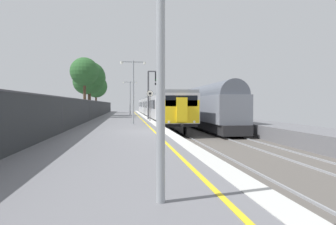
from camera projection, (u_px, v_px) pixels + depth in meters
name	position (u px, v px, depth m)	size (l,w,h in m)	color
ground	(204.00, 141.00, 17.18)	(17.40, 110.00, 1.21)	slate
commuter_train_at_platform	(155.00, 106.00, 41.80)	(2.83, 41.81, 3.81)	#B7B7BC
freight_train_adjacent_track	(192.00, 106.00, 36.04)	(2.60, 30.47, 4.42)	#232326
signal_gantry	(151.00, 89.00, 30.47)	(1.10, 0.24, 5.08)	#47474C
speed_limit_sign	(150.00, 102.00, 27.01)	(0.59, 0.08, 2.87)	#59595B
platform_lamp_near	(161.00, 8.00, 4.51)	(2.00, 0.20, 5.10)	#93999E
platform_lamp_mid	(133.00, 86.00, 22.73)	(2.00, 0.20, 4.98)	#93999E
platform_lamp_far	(130.00, 95.00, 40.95)	(2.00, 0.20, 4.81)	#93999E
platform_back_fence	(62.00, 114.00, 15.99)	(0.07, 99.00, 1.99)	#282B2D
background_tree_left	(85.00, 72.00, 34.03)	(3.32, 3.32, 7.07)	#473323
background_tree_centre	(88.00, 79.00, 39.64)	(4.43, 4.43, 7.45)	#473323
background_tree_right	(96.00, 87.00, 52.39)	(4.04, 4.04, 6.84)	#473323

